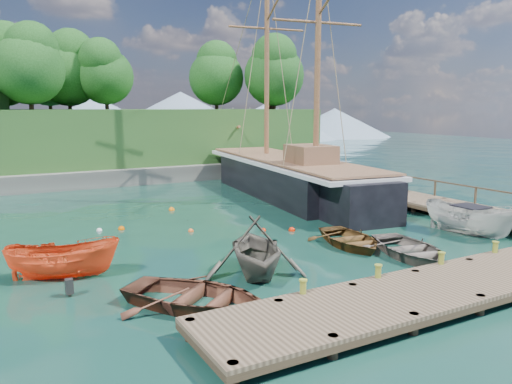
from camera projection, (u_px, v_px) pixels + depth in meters
ground at (313, 252)px, 21.54m from camera, size 160.00×160.00×0.00m
dock_near at (474, 280)px, 16.80m from camera, size 20.00×3.20×1.10m
dock_east at (395, 195)px, 32.98m from camera, size 3.20×24.00×1.10m
bollard_0 at (303, 312)px, 15.24m from camera, size 0.26×0.26×0.45m
bollard_1 at (377, 295)px, 16.66m from camera, size 0.26×0.26×0.45m
bollard_2 at (440, 280)px, 18.09m from camera, size 0.26×0.26×0.45m
bollard_3 at (494, 267)px, 19.51m from camera, size 0.26×0.26×0.45m
rowboat_0 at (196, 307)px, 15.59m from camera, size 5.69×5.87×0.99m
rowboat_1 at (255, 275)px, 18.67m from camera, size 5.13×5.48×2.33m
rowboat_2 at (350, 246)px, 22.53m from camera, size 3.63×4.60×0.86m
rowboat_3 at (410, 257)px, 20.87m from camera, size 4.12×5.06×0.92m
motorboat_orange at (64, 278)px, 18.28m from camera, size 4.36×2.80×1.58m
cabin_boat_white at (469, 235)px, 24.51m from camera, size 2.70×5.00×1.83m
schooner at (288, 180)px, 35.24m from camera, size 7.51×27.79×20.44m
mooring_buoy_0 at (109, 254)px, 21.21m from camera, size 0.28×0.28×0.28m
mooring_buoy_1 at (191, 232)px, 25.12m from camera, size 0.28×0.28×0.28m
mooring_buoy_2 at (263, 231)px, 25.26m from camera, size 0.27×0.27×0.27m
mooring_buoy_3 at (303, 217)px, 28.54m from camera, size 0.34×0.34×0.34m
mooring_buoy_4 at (121, 229)px, 25.56m from camera, size 0.34×0.34×0.34m
mooring_buoy_5 at (172, 210)px, 30.32m from camera, size 0.36×0.36×0.36m
mooring_buoy_6 at (99, 231)px, 25.23m from camera, size 0.28×0.28×0.28m
mooring_buoy_7 at (292, 231)px, 25.28m from camera, size 0.33×0.33×0.33m
distant_ridge at (92, 119)px, 83.34m from camera, size 117.00×40.00×10.00m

